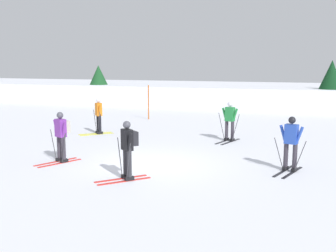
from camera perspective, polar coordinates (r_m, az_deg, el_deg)
ground_plane at (r=13.11m, az=-2.54°, el=-5.62°), size 120.00×120.00×0.00m
far_snow_ridge at (r=33.30m, az=10.79°, el=4.51°), size 80.00×9.89×1.54m
skier_orange at (r=18.90m, az=-9.98°, el=1.61°), size 1.38×1.40×1.71m
skier_blue at (r=12.72m, az=17.28°, el=-2.25°), size 0.96×1.64×1.71m
skier_black at (r=11.33m, az=-5.81°, el=-3.03°), size 1.37×1.41×1.71m
skier_green at (r=17.10m, az=8.92°, el=1.00°), size 0.96×1.64×1.71m
skier_purple at (r=13.77m, az=-15.11°, el=-1.15°), size 1.03×1.60×1.71m
trail_marker_pole at (r=23.53m, az=-2.82°, el=3.43°), size 0.06×0.06×2.03m
conifer_far_left at (r=29.53m, az=22.46°, el=6.20°), size 2.12×2.12×3.53m
conifer_far_centre at (r=33.62m, az=-9.96°, el=6.67°), size 2.13×2.13×3.14m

